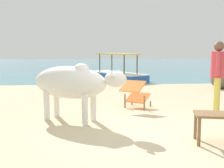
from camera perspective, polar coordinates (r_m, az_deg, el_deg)
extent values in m
cube|color=#CCB78E|center=(4.82, 7.81, -10.59)|extent=(18.00, 14.00, 0.04)
cube|color=teal|center=(26.55, -2.06, 3.81)|extent=(60.00, 36.00, 0.03)
cylinder|color=silver|center=(5.66, -3.85, -4.55)|extent=(0.12, 0.12, 0.60)
cylinder|color=silver|center=(5.37, -5.57, -5.20)|extent=(0.12, 0.12, 0.60)
cylinder|color=silver|center=(6.13, -11.29, -3.77)|extent=(0.12, 0.12, 0.60)
cylinder|color=silver|center=(5.87, -13.22, -4.30)|extent=(0.12, 0.12, 0.60)
ellipsoid|color=silver|center=(5.67, -8.71, 0.33)|extent=(1.73, 1.33, 0.66)
ellipsoid|color=silver|center=(5.17, 0.71, 0.99)|extent=(0.51, 0.44, 0.31)
cone|color=silver|center=(5.30, 1.39, 2.55)|extent=(0.15, 0.15, 0.11)
cone|color=silver|center=(5.02, 0.01, 2.31)|extent=(0.15, 0.15, 0.11)
ellipsoid|color=silver|center=(5.49, -6.26, 3.07)|extent=(0.39, 0.38, 0.22)
cube|color=brown|center=(4.58, 21.37, -5.87)|extent=(0.84, 0.59, 0.04)
cylinder|color=brown|center=(4.74, 16.70, -8.16)|extent=(0.05, 0.05, 0.43)
cylinder|color=brown|center=(4.40, 17.40, -9.38)|extent=(0.05, 0.05, 0.43)
cylinder|color=brown|center=(7.36, 4.08, -3.69)|extent=(0.04, 0.04, 0.14)
cylinder|color=brown|center=(7.16, 7.87, -4.03)|extent=(0.04, 0.04, 0.14)
cylinder|color=brown|center=(6.98, 2.66, -3.44)|extent=(0.04, 0.04, 0.34)
cylinder|color=brown|center=(6.77, 6.62, -3.80)|extent=(0.04, 0.04, 0.34)
cube|color=orange|center=(7.04, 5.31, -2.78)|extent=(0.67, 0.65, 0.21)
cube|color=orange|center=(6.71, 4.27, -0.43)|extent=(0.69, 0.67, 0.23)
cylinder|color=#DBC64C|center=(6.78, 20.66, -2.13)|extent=(0.14, 0.14, 0.82)
cylinder|color=#DBC64C|center=(6.60, 20.64, -2.37)|extent=(0.14, 0.14, 0.82)
cylinder|color=#CC3D47|center=(6.62, 20.91, 3.75)|extent=(0.32, 0.32, 0.58)
cylinder|color=#CC3D47|center=(6.83, 20.93, 4.08)|extent=(0.09, 0.09, 0.52)
cylinder|color=#CC3D47|center=(6.41, 20.91, 3.92)|extent=(0.09, 0.09, 0.52)
sphere|color=brown|center=(6.61, 21.06, 7.21)|extent=(0.22, 0.22, 0.22)
ellipsoid|color=brown|center=(9.33, -9.38, -0.89)|extent=(0.72, 0.79, 0.33)
ellipsoid|color=#6B5B4C|center=(11.17, 21.38, 1.03)|extent=(1.14, 1.20, 0.73)
cube|color=#3866B7|center=(14.06, 1.13, 1.62)|extent=(2.75, 3.67, 0.28)
cube|color=white|center=(14.05, 1.13, 2.27)|extent=(2.83, 3.76, 0.04)
cylinder|color=brown|center=(14.71, -2.53, 4.25)|extent=(0.06, 0.06, 0.95)
cylinder|color=brown|center=(15.12, -0.03, 4.33)|extent=(0.06, 0.06, 0.95)
cylinder|color=brown|center=(12.92, 2.50, 3.87)|extent=(0.06, 0.06, 0.95)
cylinder|color=brown|center=(13.39, 5.16, 3.96)|extent=(0.06, 0.06, 0.95)
cube|color=#EFD14C|center=(14.00, 1.14, 6.19)|extent=(2.07, 2.65, 0.06)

